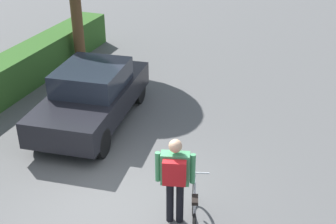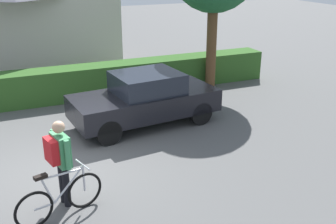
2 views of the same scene
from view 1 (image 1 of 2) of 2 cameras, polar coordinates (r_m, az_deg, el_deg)
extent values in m
plane|color=#545454|center=(8.49, -7.51, -11.73)|extent=(60.00, 60.00, 0.00)
cube|color=black|center=(10.88, -9.60, 1.52)|extent=(4.07, 2.06, 0.59)
cube|color=#1E232D|center=(10.72, -9.66, 4.40)|extent=(1.85, 1.64, 0.53)
cylinder|color=black|center=(12.39, -10.31, 3.31)|extent=(0.65, 0.24, 0.64)
cylinder|color=black|center=(11.89, -3.71, 2.63)|extent=(0.65, 0.24, 0.64)
cylinder|color=black|center=(10.30, -16.13, -2.75)|extent=(0.65, 0.24, 0.64)
cylinder|color=black|center=(9.69, -8.41, -3.93)|extent=(0.65, 0.24, 0.64)
torus|color=black|center=(8.07, 3.32, -10.76)|extent=(0.67, 0.25, 0.69)
cylinder|color=silver|center=(7.69, 3.37, -10.74)|extent=(0.60, 0.21, 0.54)
cylinder|color=silver|center=(7.38, 3.38, -12.49)|extent=(0.22, 0.10, 0.57)
cylinder|color=silver|center=(7.45, 3.42, -9.81)|extent=(0.70, 0.25, 0.10)
cylinder|color=silver|center=(7.92, 3.37, -9.36)|extent=(0.04, 0.04, 0.50)
cube|color=black|center=(7.11, 3.44, -11.07)|extent=(0.24, 0.16, 0.06)
cylinder|color=silver|center=(7.76, 3.43, -7.73)|extent=(0.17, 0.49, 0.03)
cylinder|color=black|center=(7.86, 0.25, -11.33)|extent=(0.13, 0.13, 0.82)
cylinder|color=black|center=(7.85, 1.52, -11.40)|extent=(0.13, 0.13, 0.82)
cube|color=#3F8C59|center=(7.43, 0.92, -7.18)|extent=(0.31, 0.51, 0.58)
sphere|color=tan|center=(7.19, 0.95, -4.35)|extent=(0.22, 0.22, 0.22)
cylinder|color=#3F8C59|center=(7.45, -1.31, -6.96)|extent=(0.09, 0.09, 0.55)
cylinder|color=#3F8C59|center=(7.41, 3.17, -7.21)|extent=(0.09, 0.09, 0.55)
cube|color=red|center=(7.28, 0.82, -7.71)|extent=(0.25, 0.41, 0.44)
cylinder|color=brown|center=(14.21, -11.54, 11.81)|extent=(0.34, 0.34, 3.15)
camera|label=2|loc=(6.91, 61.67, 3.99)|focal=42.92mm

